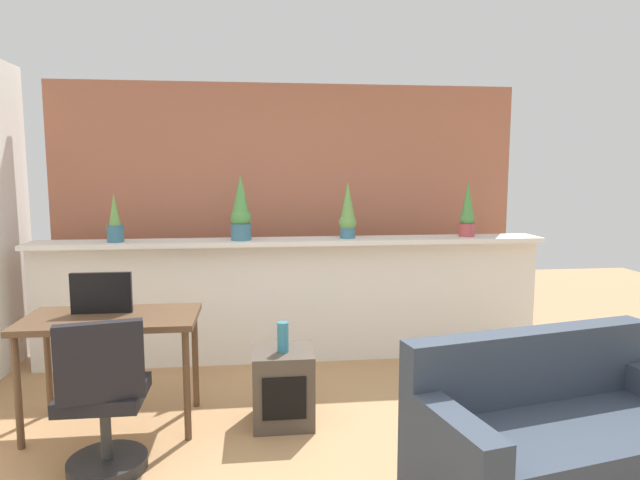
% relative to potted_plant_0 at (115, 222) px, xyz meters
% --- Properties ---
extents(divider_wall, '(4.41, 0.16, 1.05)m').
position_rel_potted_plant_0_xyz_m(divider_wall, '(1.48, 0.07, -0.74)').
color(divider_wall, white).
rests_on(divider_wall, ground).
extents(plant_shelf, '(4.41, 0.37, 0.04)m').
position_rel_potted_plant_0_xyz_m(plant_shelf, '(1.48, 0.03, -0.19)').
color(plant_shelf, white).
rests_on(plant_shelf, divider_wall).
extents(brick_wall_behind, '(4.41, 0.10, 2.50)m').
position_rel_potted_plant_0_xyz_m(brick_wall_behind, '(1.48, 0.67, -0.02)').
color(brick_wall_behind, '#AD664C').
rests_on(brick_wall_behind, ground).
extents(potted_plant_0, '(0.13, 0.13, 0.41)m').
position_rel_potted_plant_0_xyz_m(potted_plant_0, '(0.00, 0.00, 0.00)').
color(potted_plant_0, '#386B84').
rests_on(potted_plant_0, plant_shelf).
extents(potted_plant_1, '(0.17, 0.17, 0.55)m').
position_rel_potted_plant_0_xyz_m(potted_plant_1, '(1.03, 0.01, 0.08)').
color(potted_plant_1, '#386B84').
rests_on(potted_plant_1, plant_shelf).
extents(potted_plant_2, '(0.15, 0.15, 0.50)m').
position_rel_potted_plant_0_xyz_m(potted_plant_2, '(1.95, 0.04, 0.06)').
color(potted_plant_2, '#386B84').
rests_on(potted_plant_2, plant_shelf).
extents(potted_plant_3, '(0.14, 0.14, 0.50)m').
position_rel_potted_plant_0_xyz_m(potted_plant_3, '(3.04, 0.04, 0.04)').
color(potted_plant_3, '#B7474C').
rests_on(potted_plant_3, plant_shelf).
extents(desk, '(1.10, 0.60, 0.75)m').
position_rel_potted_plant_0_xyz_m(desk, '(0.21, -1.08, -0.60)').
color(desk, brown).
rests_on(desk, ground).
extents(tv_monitor, '(0.39, 0.04, 0.27)m').
position_rel_potted_plant_0_xyz_m(tv_monitor, '(0.14, -1.00, -0.38)').
color(tv_monitor, black).
rests_on(tv_monitor, desk).
extents(office_chair, '(0.48, 0.49, 0.91)m').
position_rel_potted_plant_0_xyz_m(office_chair, '(0.31, -1.70, -0.88)').
color(office_chair, '#262628').
rests_on(office_chair, ground).
extents(side_cube_shelf, '(0.40, 0.41, 0.50)m').
position_rel_potted_plant_0_xyz_m(side_cube_shelf, '(1.32, -1.16, -1.02)').
color(side_cube_shelf, '#4C4238').
rests_on(side_cube_shelf, ground).
extents(vase_on_shelf, '(0.08, 0.08, 0.20)m').
position_rel_potted_plant_0_xyz_m(vase_on_shelf, '(1.32, -1.18, -0.67)').
color(vase_on_shelf, teal).
rests_on(vase_on_shelf, side_cube_shelf).
extents(couch, '(1.68, 1.07, 0.80)m').
position_rel_potted_plant_0_xyz_m(couch, '(2.73, -2.11, -0.98)').
color(couch, '#333D4C').
rests_on(couch, ground).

